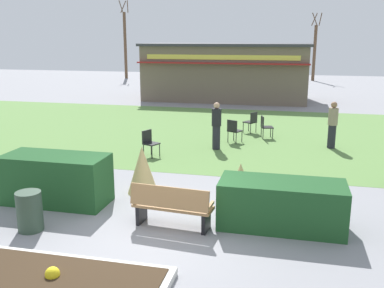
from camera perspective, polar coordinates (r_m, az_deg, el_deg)
name	(u,v)px	position (r m, az deg, el deg)	size (l,w,h in m)	color
ground_plane	(162,231)	(9.16, -4.00, -11.39)	(80.00, 80.00, 0.00)	gray
lawn_patch	(230,132)	(18.34, 4.98, 1.55)	(36.00, 12.00, 0.01)	#5B8442
park_bench	(172,206)	(9.12, -2.68, -8.20)	(1.74, 0.67, 0.95)	#9E7547
hedge_left	(56,179)	(10.93, -17.46, -4.43)	(2.51, 1.10, 1.18)	#1E4C23
hedge_right	(281,205)	(9.33, 11.71, -7.83)	(2.60, 1.10, 1.00)	#1E4C23
ornamental_grass_behind_left	(142,170)	(11.13, -6.55, -3.39)	(0.78, 0.78, 1.24)	tan
ornamental_grass_behind_right	(240,182)	(10.66, 6.39, -4.99)	(0.72, 0.72, 0.95)	tan
trash_bin	(30,211)	(9.63, -20.62, -8.29)	(0.52, 0.52, 0.84)	#2D4233
food_kiosk	(226,72)	(27.96, 4.52, 9.48)	(10.38, 4.75, 3.53)	#6B5B4C
cafe_chair_west	(149,141)	(14.54, -5.64, 0.39)	(0.58, 0.58, 0.89)	black
cafe_chair_east	(252,121)	(18.22, 7.86, 3.08)	(0.60, 0.60, 0.89)	black
cafe_chair_center	(234,129)	(16.42, 5.52, 1.95)	(0.60, 0.60, 0.89)	black
cafe_chair_north	(265,125)	(17.33, 9.59, 2.46)	(0.54, 0.54, 0.89)	black
person_strolling	(333,125)	(16.31, 18.04, 2.44)	(0.34, 0.34, 1.69)	#23232D
person_standing	(216,126)	(15.38, 3.24, 2.45)	(0.34, 0.34, 1.69)	#23232D
parked_car_west_slot	(206,78)	(35.94, 1.85, 8.68)	(4.32, 2.30, 1.20)	maroon
parked_car_center_slot	(269,79)	(35.30, 10.06, 8.38)	(4.21, 2.08, 1.20)	#B7BABF
tree_left_bg	(315,51)	(41.76, 15.85, 11.66)	(0.91, 0.96, 6.03)	brown
tree_right_bg	(125,44)	(43.01, -8.80, 12.89)	(0.91, 0.96, 7.27)	brown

